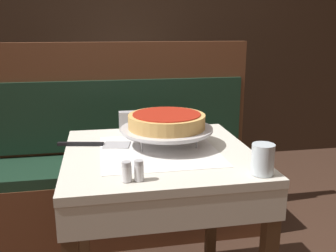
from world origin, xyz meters
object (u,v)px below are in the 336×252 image
object	(u,v)px
booth_bench	(116,178)
salt_shaker	(127,172)
deep_dish_pizza	(167,121)
pepper_shaker	(139,170)
condiment_caddy	(124,85)
dining_table_front	(159,174)
pizza_server	(97,144)
dining_table_rear	(129,104)
napkin_holder	(130,121)
pizza_pan_stand	(167,130)
water_glass_near	(263,159)

from	to	relation	value
booth_bench	salt_shaker	bearing A→B (deg)	-90.40
deep_dish_pizza	pepper_shaker	size ratio (longest dim) A/B	4.69
condiment_caddy	dining_table_front	bearing A→B (deg)	-89.03
pizza_server	condiment_caddy	xyz separation A→B (m)	(0.22, 1.41, 0.03)
dining_table_rear	napkin_holder	bearing A→B (deg)	-94.26
dining_table_rear	pizza_pan_stand	bearing A→B (deg)	-88.34
dining_table_front	pizza_server	xyz separation A→B (m)	(-0.24, 0.11, 0.11)
pizza_server	napkin_holder	bearing A→B (deg)	53.57
booth_bench	pizza_pan_stand	size ratio (longest dim) A/B	4.56
water_glass_near	deep_dish_pizza	bearing A→B (deg)	124.99
dining_table_front	deep_dish_pizza	bearing A→B (deg)	55.19
pepper_shaker	dining_table_front	bearing A→B (deg)	68.85
booth_bench	dining_table_rear	bearing A→B (deg)	78.65
pizza_server	dining_table_front	bearing A→B (deg)	-24.92
salt_shaker	pepper_shaker	bearing A→B (deg)	0.00
salt_shaker	deep_dish_pizza	bearing A→B (deg)	60.92
deep_dish_pizza	pizza_server	world-z (taller)	deep_dish_pizza
dining_table_rear	pizza_server	distance (m)	1.41
dining_table_front	pizza_server	world-z (taller)	pizza_server
pizza_pan_stand	salt_shaker	xyz separation A→B (m)	(-0.19, -0.35, -0.03)
dining_table_front	napkin_holder	distance (m)	0.36
water_glass_near	napkin_holder	distance (m)	0.73
pepper_shaker	napkin_holder	world-z (taller)	napkin_holder
dining_table_rear	deep_dish_pizza	distance (m)	1.45
booth_bench	pizza_pan_stand	distance (m)	0.89
booth_bench	napkin_holder	world-z (taller)	booth_bench
deep_dish_pizza	dining_table_front	bearing A→B (deg)	-124.81
dining_table_front	salt_shaker	xyz separation A→B (m)	(-0.15, -0.28, 0.13)
pizza_server	pepper_shaker	world-z (taller)	pepper_shaker
dining_table_front	condiment_caddy	world-z (taller)	condiment_caddy
dining_table_rear	deep_dish_pizza	size ratio (longest dim) A/B	2.46
dining_table_rear	dining_table_front	bearing A→B (deg)	-90.06
pizza_pan_stand	condiment_caddy	distance (m)	1.47
pizza_pan_stand	pizza_server	bearing A→B (deg)	170.05
napkin_holder	pizza_pan_stand	bearing A→B (deg)	-63.58
salt_shaker	pizza_pan_stand	bearing A→B (deg)	60.92
salt_shaker	booth_bench	bearing A→B (deg)	89.60
pizza_pan_stand	dining_table_rear	bearing A→B (deg)	91.66
napkin_holder	water_glass_near	bearing A→B (deg)	-58.39
booth_bench	pizza_server	bearing A→B (deg)	-98.44
dining_table_front	booth_bench	world-z (taller)	booth_bench
pizza_server	napkin_holder	world-z (taller)	napkin_holder
dining_table_rear	pizza_server	xyz separation A→B (m)	(-0.24, -1.38, 0.12)
salt_shaker	napkin_holder	xyz separation A→B (m)	(0.06, 0.60, 0.01)
pizza_pan_stand	pizza_server	distance (m)	0.29
pizza_pan_stand	napkin_holder	distance (m)	0.29
dining_table_rear	pizza_server	world-z (taller)	pizza_server
dining_table_rear	napkin_holder	distance (m)	1.19
dining_table_front	salt_shaker	distance (m)	0.35
booth_bench	condiment_caddy	xyz separation A→B (m)	(0.12, 0.74, 0.47)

